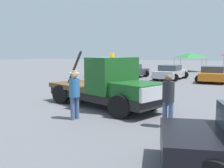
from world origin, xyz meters
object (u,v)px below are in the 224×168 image
(person_near_truck, at_px, (168,97))
(parked_car_charcoal, at_px, (130,71))
(person_at_hood, at_px, (74,91))
(canopy_tent_green, at_px, (191,55))
(tow_truck, at_px, (108,87))
(traffic_cone, at_px, (128,90))
(parked_car_orange, at_px, (213,74))
(parked_car_navy, at_px, (105,70))
(parked_car_silver, at_px, (171,72))

(person_near_truck, relative_size, parked_car_charcoal, 0.35)
(person_at_hood, height_order, canopy_tent_green, canopy_tent_green)
(tow_truck, xyz_separation_m, traffic_cone, (-0.73, 3.69, -0.69))
(parked_car_orange, xyz_separation_m, canopy_tent_green, (-4.23, 12.17, 1.49))
(parked_car_charcoal, distance_m, parked_car_orange, 7.57)
(parked_car_navy, relative_size, parked_car_orange, 1.14)
(canopy_tent_green, bearing_deg, parked_car_charcoal, -105.41)
(parked_car_silver, bearing_deg, parked_car_navy, 90.29)
(person_near_truck, relative_size, parked_car_navy, 0.35)
(person_near_truck, xyz_separation_m, canopy_tent_green, (-4.57, 26.66, 1.15))
(parked_car_silver, distance_m, traffic_cone, 9.57)
(parked_car_navy, distance_m, parked_car_charcoal, 3.31)
(canopy_tent_green, relative_size, traffic_cone, 6.45)
(person_near_truck, height_order, person_at_hood, person_at_hood)
(parked_car_silver, distance_m, parked_car_orange, 3.70)
(parked_car_silver, xyz_separation_m, traffic_cone, (0.14, -9.56, -0.39))
(parked_car_orange, distance_m, traffic_cone, 9.83)
(parked_car_silver, bearing_deg, person_at_hood, -173.89)
(tow_truck, distance_m, parked_car_silver, 13.29)
(person_at_hood, height_order, traffic_cone, person_at_hood)
(parked_car_charcoal, bearing_deg, person_at_hood, -160.64)
(traffic_cone, bearing_deg, parked_car_charcoal, 113.56)
(parked_car_navy, height_order, parked_car_charcoal, same)
(tow_truck, bearing_deg, parked_car_charcoal, 127.93)
(parked_car_charcoal, bearing_deg, parked_car_orange, -88.25)
(tow_truck, distance_m, parked_car_charcoal, 13.78)
(tow_truck, height_order, parked_car_navy, tow_truck)
(parked_car_silver, bearing_deg, parked_car_charcoal, 98.01)
(tow_truck, distance_m, person_near_truck, 3.55)
(parked_car_navy, bearing_deg, person_near_truck, -145.29)
(tow_truck, xyz_separation_m, person_at_hood, (-0.09, -2.26, 0.10))
(parked_car_navy, height_order, parked_car_silver, same)
(parked_car_charcoal, bearing_deg, canopy_tent_green, -13.12)
(parked_car_charcoal, relative_size, parked_car_orange, 1.13)
(person_at_hood, xyz_separation_m, parked_car_orange, (2.90, 15.12, -0.40))
(person_at_hood, height_order, parked_car_navy, person_at_hood)
(parked_car_orange, bearing_deg, person_at_hood, 166.13)
(person_at_hood, distance_m, parked_car_navy, 17.75)
(person_at_hood, xyz_separation_m, canopy_tent_green, (-1.33, 27.29, 1.10))
(person_at_hood, relative_size, traffic_cone, 3.22)
(parked_car_charcoal, bearing_deg, parked_car_navy, 80.20)
(parked_car_orange, xyz_separation_m, traffic_cone, (-3.54, -9.17, -0.39))
(parked_car_navy, xyz_separation_m, parked_car_charcoal, (3.24, -0.69, -0.00))
(canopy_tent_green, bearing_deg, parked_car_silver, -87.29)
(canopy_tent_green, height_order, traffic_cone, canopy_tent_green)
(person_near_truck, distance_m, person_at_hood, 3.30)
(parked_car_navy, distance_m, canopy_tent_green, 13.24)
(parked_car_orange, bearing_deg, person_near_truck, 178.33)
(tow_truck, xyz_separation_m, parked_car_navy, (-7.99, 13.63, -0.29))
(person_near_truck, bearing_deg, person_at_hood, 111.86)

